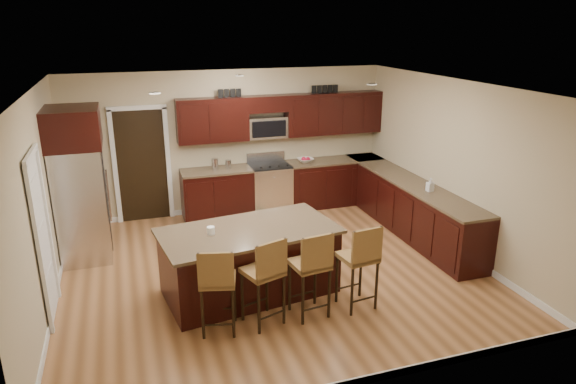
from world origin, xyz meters
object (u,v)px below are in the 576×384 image
object	(u,v)px
island	(250,263)
stool_extra	(361,257)
range	(270,187)
stool_mid	(266,272)
stool_right	(312,265)
refrigerator	(80,183)
stool_left	(217,281)

from	to	relation	value
island	stool_extra	xyz separation A→B (m)	(1.23, -0.85, 0.29)
range	stool_mid	world-z (taller)	stool_mid
stool_right	range	bearing A→B (deg)	73.95
range	refrigerator	distance (m)	3.56
stool_left	stool_mid	distance (m)	0.58
stool_left	stool_extra	bearing A→B (deg)	14.19
range	refrigerator	world-z (taller)	refrigerator
range	stool_mid	distance (m)	4.00
range	island	size ratio (longest dim) A/B	0.45
island	stool_left	distance (m)	1.06
stool_extra	stool_left	bearing A→B (deg)	172.33
stool_left	stool_right	xyz separation A→B (m)	(1.17, -0.00, 0.03)
range	stool_right	world-z (taller)	stool_right
stool_right	island	bearing A→B (deg)	116.82
island	stool_left	xyz separation A→B (m)	(-0.59, -0.84, 0.26)
island	stool_extra	bearing A→B (deg)	-42.47
range	stool_left	bearing A→B (deg)	-114.48
refrigerator	stool_extra	bearing A→B (deg)	-38.81
range	stool_extra	bearing A→B (deg)	-88.84
range	island	world-z (taller)	range
range	island	xyz separation A→B (m)	(-1.15, -2.98, -0.04)
stool_extra	refrigerator	bearing A→B (deg)	133.65
island	stool_extra	size ratio (longest dim) A/B	2.14
island	stool_left	size ratio (longest dim) A/B	2.23
stool_left	stool_mid	size ratio (longest dim) A/B	0.97
stool_left	stool_right	size ratio (longest dim) A/B	0.96
stool_mid	refrigerator	distance (m)	3.49
island	stool_right	world-z (taller)	stool_right
stool_left	stool_right	distance (m)	1.17
stool_mid	stool_extra	world-z (taller)	stool_extra
refrigerator	stool_extra	xyz separation A→B (m)	(3.38, -2.72, -0.49)
stool_mid	range	bearing A→B (deg)	54.54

